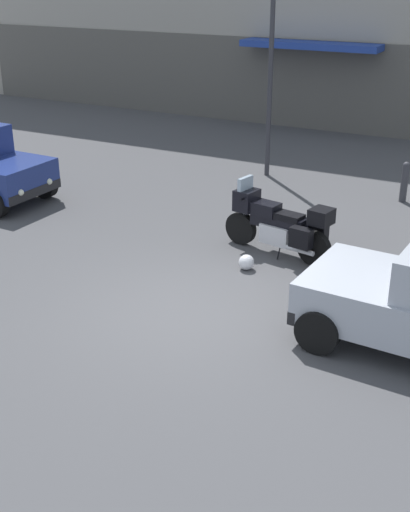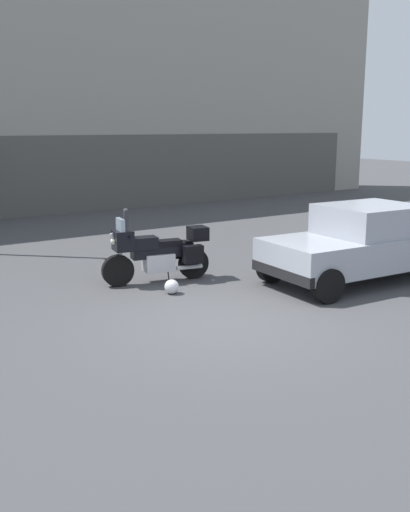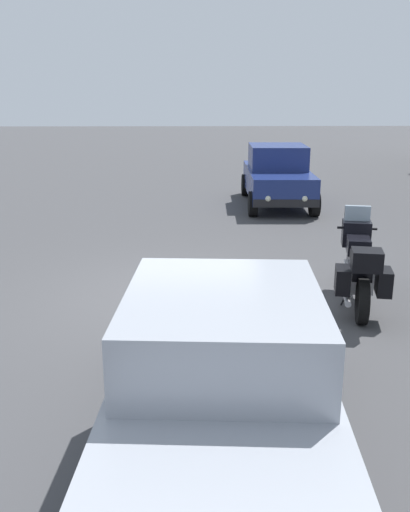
% 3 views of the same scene
% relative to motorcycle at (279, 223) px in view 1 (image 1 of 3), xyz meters
% --- Properties ---
extents(ground_plane, '(80.00, 80.00, 0.00)m').
position_rel_motorcycle_xyz_m(ground_plane, '(-0.37, -2.78, -0.62)').
color(ground_plane, '#424244').
extents(motorcycle, '(2.25, 0.96, 1.36)m').
position_rel_motorcycle_xyz_m(motorcycle, '(0.00, 0.00, 0.00)').
color(motorcycle, black).
rests_on(motorcycle, ground).
extents(helmet, '(0.28, 0.28, 0.28)m').
position_rel_motorcycle_xyz_m(helmet, '(-0.23, -0.90, -0.48)').
color(helmet, silver).
rests_on(helmet, ground).
extents(streetlamp_curbside, '(0.28, 0.94, 4.96)m').
position_rel_motorcycle_xyz_m(streetlamp_curbside, '(-2.23, 4.56, 2.38)').
color(streetlamp_curbside, '#2D2D33').
rests_on(streetlamp_curbside, ground).
extents(bollard_curbside, '(0.16, 0.16, 0.94)m').
position_rel_motorcycle_xyz_m(bollard_curbside, '(1.36, 4.20, -0.13)').
color(bollard_curbside, '#333338').
rests_on(bollard_curbside, ground).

